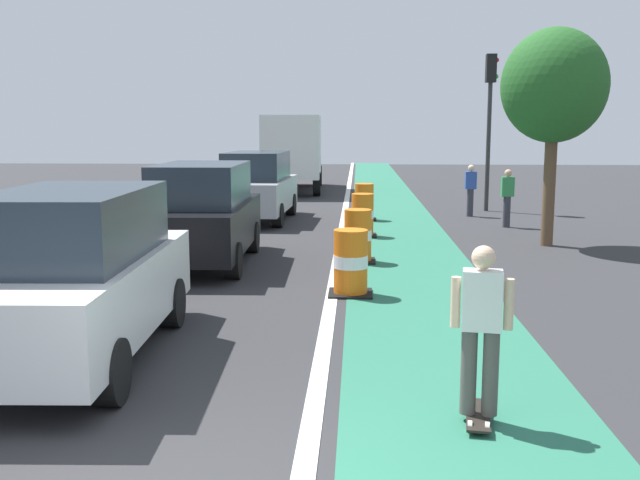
% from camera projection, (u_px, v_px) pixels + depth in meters
% --- Properties ---
extents(bike_lane_strip, '(2.50, 80.00, 0.01)m').
position_uv_depth(bike_lane_strip, '(404.00, 246.00, 16.83)').
color(bike_lane_strip, '#286B51').
rests_on(bike_lane_strip, ground).
extents(lane_divider_stripe, '(0.20, 80.00, 0.01)m').
position_uv_depth(lane_divider_stripe, '(340.00, 245.00, 16.91)').
color(lane_divider_stripe, silver).
rests_on(lane_divider_stripe, ground).
extents(skateboarder_on_lane, '(0.57, 0.82, 1.69)m').
position_uv_depth(skateboarder_on_lane, '(481.00, 328.00, 6.65)').
color(skateboarder_on_lane, black).
rests_on(skateboarder_on_lane, ground).
extents(parked_suv_nearest, '(2.06, 4.67, 2.04)m').
position_uv_depth(parked_suv_nearest, '(74.00, 274.00, 8.47)').
color(parked_suv_nearest, silver).
rests_on(parked_suv_nearest, ground).
extents(parked_suv_second, '(2.01, 4.64, 2.04)m').
position_uv_depth(parked_suv_second, '(202.00, 214.00, 14.46)').
color(parked_suv_second, black).
rests_on(parked_suv_second, ground).
extents(parked_suv_third, '(2.05, 4.66, 2.04)m').
position_uv_depth(parked_suv_third, '(257.00, 186.00, 21.31)').
color(parked_suv_third, '#9EA0A5').
rests_on(parked_suv_third, ground).
extents(traffic_barrel_front, '(0.73, 0.73, 1.09)m').
position_uv_depth(traffic_barrel_front, '(351.00, 263.00, 11.88)').
color(traffic_barrel_front, orange).
rests_on(traffic_barrel_front, ground).
extents(traffic_barrel_mid, '(0.73, 0.73, 1.09)m').
position_uv_depth(traffic_barrel_mid, '(358.00, 236.00, 14.80)').
color(traffic_barrel_mid, orange).
rests_on(traffic_barrel_mid, ground).
extents(traffic_barrel_back, '(0.73, 0.73, 1.09)m').
position_uv_depth(traffic_barrel_back, '(362.00, 215.00, 18.32)').
color(traffic_barrel_back, orange).
rests_on(traffic_barrel_back, ground).
extents(traffic_barrel_far, '(0.73, 0.73, 1.09)m').
position_uv_depth(traffic_barrel_far, '(364.00, 202.00, 21.57)').
color(traffic_barrel_far, orange).
rests_on(traffic_barrel_far, ground).
extents(delivery_truck_down_block, '(2.60, 7.68, 3.23)m').
position_uv_depth(delivery_truck_down_block, '(294.00, 149.00, 31.20)').
color(delivery_truck_down_block, silver).
rests_on(delivery_truck_down_block, ground).
extents(traffic_light_corner, '(0.41, 0.32, 5.10)m').
position_uv_depth(traffic_light_corner, '(490.00, 104.00, 23.43)').
color(traffic_light_corner, '#2D2D2D').
rests_on(traffic_light_corner, ground).
extents(pedestrian_crossing, '(0.34, 0.20, 1.61)m').
position_uv_depth(pedestrian_crossing, '(471.00, 189.00, 22.36)').
color(pedestrian_crossing, '#33333D').
rests_on(pedestrian_crossing, ground).
extents(pedestrian_waiting, '(0.34, 0.20, 1.61)m').
position_uv_depth(pedestrian_waiting, '(507.00, 196.00, 19.92)').
color(pedestrian_waiting, '#33333D').
rests_on(pedestrian_waiting, ground).
extents(street_tree_sidewalk, '(2.40, 2.40, 5.00)m').
position_uv_depth(street_tree_sidewalk, '(554.00, 87.00, 16.38)').
color(street_tree_sidewalk, brown).
rests_on(street_tree_sidewalk, ground).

